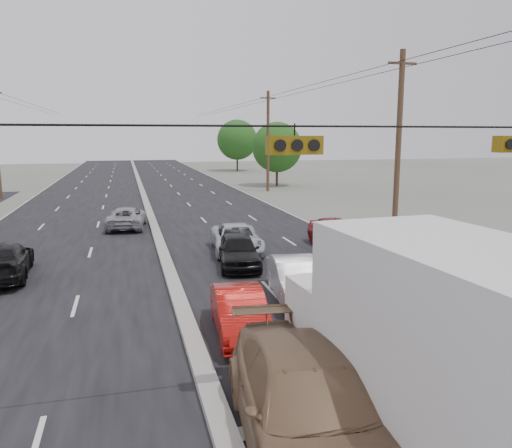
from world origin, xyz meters
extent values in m
plane|color=#606356|center=(0.00, 0.00, 0.00)|extent=(200.00, 200.00, 0.00)
cube|color=black|center=(0.00, 30.00, 0.00)|extent=(20.00, 160.00, 0.02)
cube|color=gray|center=(0.00, 30.00, 0.10)|extent=(0.50, 160.00, 0.20)
cylinder|color=#422D1E|center=(12.50, 15.00, 5.00)|extent=(0.30, 0.30, 10.00)
cube|color=#422D1E|center=(12.50, 15.00, 9.30)|extent=(1.60, 0.12, 0.12)
cylinder|color=#422D1E|center=(12.50, 40.00, 5.00)|extent=(0.30, 0.30, 10.00)
cube|color=#422D1E|center=(12.50, 40.00, 9.30)|extent=(1.60, 0.12, 0.12)
cylinder|color=black|center=(0.00, 0.00, 5.80)|extent=(25.00, 0.04, 0.04)
cube|color=#72590C|center=(1.50, 0.00, 5.45)|extent=(1.05, 0.30, 0.35)
cylinder|color=#382619|center=(15.00, 45.00, 1.26)|extent=(0.28, 0.28, 2.52)
sphere|color=#214913|center=(15.00, 45.00, 4.34)|extent=(5.60, 5.60, 5.60)
cylinder|color=#382619|center=(16.00, 70.00, 1.44)|extent=(0.28, 0.28, 2.88)
sphere|color=#214913|center=(16.00, 70.00, 4.96)|extent=(6.40, 6.40, 6.40)
cube|color=black|center=(3.50, -1.66, 0.50)|extent=(3.01, 7.92, 0.28)
cube|color=silver|center=(3.55, -2.55, 2.39)|extent=(3.10, 5.71, 3.11)
cube|color=silver|center=(3.33, 1.17, 1.39)|extent=(2.79, 2.27, 2.00)
cylinder|color=black|center=(2.18, 0.82, 0.50)|extent=(0.39, 1.02, 1.00)
cylinder|color=black|center=(4.51, 0.96, 0.50)|extent=(0.39, 1.02, 1.00)
imported|color=#856548|center=(1.40, -1.27, 0.89)|extent=(3.09, 6.34, 1.78)
imported|color=#A90F0A|center=(1.40, 4.27, 0.65)|extent=(1.68, 4.05, 1.30)
imported|color=black|center=(3.00, 11.58, 0.72)|extent=(2.20, 4.39, 1.43)
imported|color=silver|center=(3.98, 6.81, 0.71)|extent=(2.06, 4.46, 1.42)
imported|color=silver|center=(3.50, 14.18, 0.67)|extent=(2.69, 5.04, 1.35)
imported|color=navy|center=(9.60, 5.82, 0.67)|extent=(2.13, 4.71, 1.34)
imported|color=maroon|center=(8.52, 13.70, 0.78)|extent=(1.98, 4.64, 1.56)
imported|color=black|center=(-6.49, 12.21, 0.73)|extent=(2.43, 5.20, 1.47)
imported|color=#96989D|center=(-1.62, 22.28, 0.65)|extent=(2.61, 4.86, 1.30)
camera|label=1|loc=(-1.59, -8.94, 5.63)|focal=35.00mm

